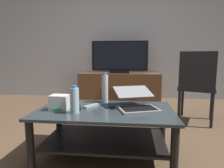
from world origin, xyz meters
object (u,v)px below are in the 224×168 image
at_px(water_bottle_near, 105,88).
at_px(cell_phone, 108,106).
at_px(television, 120,58).
at_px(soundbar_remote, 78,107).
at_px(dining_chair, 197,84).
at_px(laptop, 136,102).
at_px(router_box, 59,103).
at_px(media_cabinet, 120,87).
at_px(tv_remote, 91,106).
at_px(coffee_table, 105,123).
at_px(water_bottle_far, 75,100).

xyz_separation_m(water_bottle_near, cell_phone, (0.05, -0.16, -0.13)).
xyz_separation_m(television, soundbar_remote, (-0.21, -2.21, -0.41)).
height_order(dining_chair, cell_phone, dining_chair).
bearing_deg(television, laptop, -82.13).
bearing_deg(router_box, soundbar_remote, 26.83).
xyz_separation_m(television, cell_phone, (0.04, -2.12, -0.42)).
xyz_separation_m(media_cabinet, tv_remote, (-0.10, -2.18, 0.16)).
relative_size(coffee_table, laptop, 2.48).
bearing_deg(television, media_cabinet, 90.00).
bearing_deg(dining_chair, coffee_table, -137.69).
distance_m(router_box, soundbar_remote, 0.17).
relative_size(coffee_table, water_bottle_near, 3.97).
relative_size(television, laptop, 2.30).
relative_size(water_bottle_near, water_bottle_far, 1.30).
height_order(media_cabinet, cell_phone, media_cabinet).
relative_size(television, soundbar_remote, 6.77).
height_order(water_bottle_near, soundbar_remote, water_bottle_near).
bearing_deg(dining_chair, water_bottle_near, -147.09).
distance_m(television, laptop, 2.21).
xyz_separation_m(cell_phone, soundbar_remote, (-0.25, -0.09, 0.01)).
distance_m(media_cabinet, soundbar_remote, 2.24).
distance_m(television, water_bottle_far, 2.39).
bearing_deg(tv_remote, dining_chair, 70.71).
bearing_deg(soundbar_remote, laptop, -12.45).
relative_size(coffee_table, water_bottle_far, 5.17).
height_order(coffee_table, router_box, router_box).
distance_m(dining_chair, laptop, 1.19).
relative_size(television, router_box, 7.40).
height_order(television, water_bottle_near, television).
xyz_separation_m(coffee_table, cell_phone, (0.01, 0.10, 0.13)).
distance_m(water_bottle_near, cell_phone, 0.21).
bearing_deg(coffee_table, media_cabinet, 90.83).
bearing_deg(soundbar_remote, television, 66.91).
xyz_separation_m(dining_chair, laptop, (-0.78, -0.90, -0.05)).
distance_m(dining_chair, router_box, 1.75).
height_order(laptop, tv_remote, laptop).
bearing_deg(dining_chair, router_box, -144.62).
relative_size(coffee_table, tv_remote, 7.28).
height_order(cell_phone, soundbar_remote, soundbar_remote).
xyz_separation_m(television, water_bottle_far, (-0.19, -2.36, -0.32)).
bearing_deg(laptop, television, 97.87).
distance_m(coffee_table, television, 2.28).
distance_m(dining_chair, water_bottle_near, 1.29).
xyz_separation_m(water_bottle_near, water_bottle_far, (-0.19, -0.40, -0.03)).
xyz_separation_m(media_cabinet, soundbar_remote, (-0.21, -2.23, 0.16)).
distance_m(coffee_table, dining_chair, 1.43).
distance_m(dining_chair, tv_remote, 1.48).
distance_m(media_cabinet, tv_remote, 2.19).
xyz_separation_m(router_box, water_bottle_near, (0.35, 0.31, 0.08)).
relative_size(router_box, tv_remote, 0.92).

